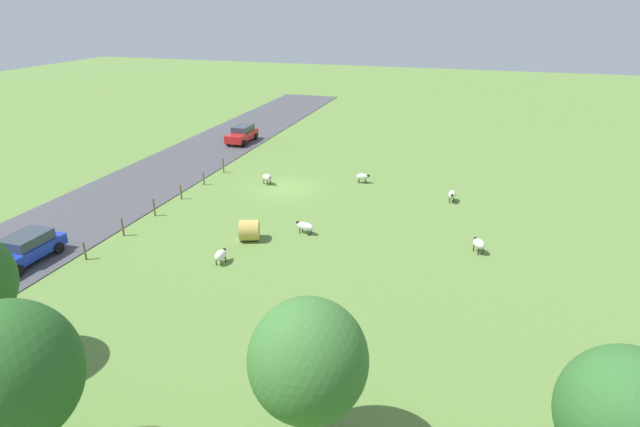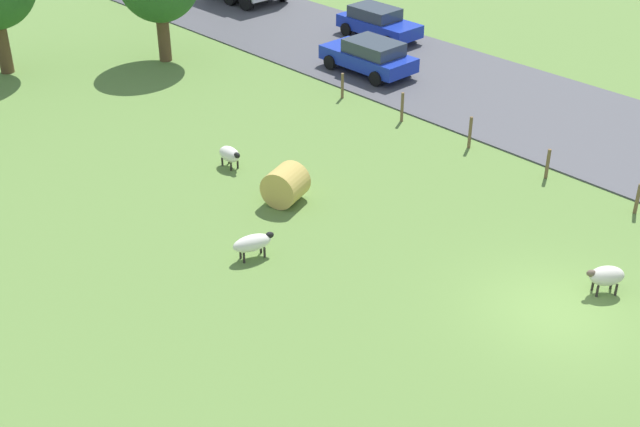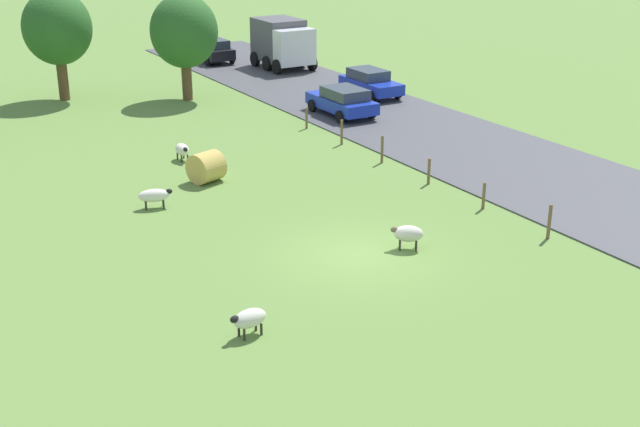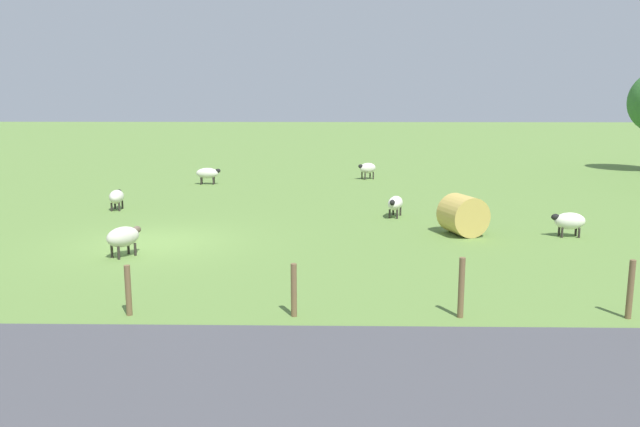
% 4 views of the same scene
% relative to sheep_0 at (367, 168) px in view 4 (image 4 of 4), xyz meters
% --- Properties ---
extents(ground_plane, '(160.00, 160.00, 0.00)m').
position_rel_sheep_0_xyz_m(ground_plane, '(14.36, -7.02, -0.57)').
color(ground_plane, olive).
extents(sheep_0, '(0.93, 1.06, 0.84)m').
position_rel_sheep_0_xyz_m(sheep_0, '(0.00, 0.00, 0.00)').
color(sheep_0, silver).
rests_on(sheep_0, ground_plane).
extents(sheep_1, '(0.54, 1.19, 0.80)m').
position_rel_sheep_0_xyz_m(sheep_1, '(2.04, -7.85, -0.03)').
color(sheep_1, silver).
rests_on(sheep_1, ground_plane).
extents(sheep_2, '(1.10, 1.01, 0.83)m').
position_rel_sheep_0_xyz_m(sheep_2, '(16.05, -7.46, -0.02)').
color(sheep_2, beige).
rests_on(sheep_2, ground_plane).
extents(sheep_3, '(1.31, 0.80, 0.75)m').
position_rel_sheep_0_xyz_m(sheep_3, '(10.23, 0.45, -0.07)').
color(sheep_3, silver).
rests_on(sheep_3, ground_plane).
extents(sheep_4, '(0.54, 1.05, 0.76)m').
position_rel_sheep_0_xyz_m(sheep_4, '(13.35, 5.50, -0.07)').
color(sheep_4, silver).
rests_on(sheep_4, ground_plane).
extents(sheep_5, '(1.09, 0.59, 0.77)m').
position_rel_sheep_0_xyz_m(sheep_5, '(9.03, -9.98, -0.06)').
color(sheep_5, silver).
rests_on(sheep_5, ground_plane).
extents(hay_bale_0, '(1.50, 1.56, 1.25)m').
position_rel_sheep_0_xyz_m(hay_bale_0, '(13.11, 2.29, 0.05)').
color(hay_bale_0, tan).
rests_on(hay_bale_0, ground_plane).
extents(fence_post_1, '(0.12, 0.12, 1.03)m').
position_rel_sheep_0_xyz_m(fence_post_1, '(20.69, -5.86, -0.05)').
color(fence_post_1, brown).
rests_on(fence_post_1, ground_plane).
extents(fence_post_2, '(0.12, 0.12, 1.08)m').
position_rel_sheep_0_xyz_m(fence_post_2, '(20.69, -2.56, -0.03)').
color(fence_post_2, brown).
rests_on(fence_post_2, ground_plane).
extents(fence_post_3, '(0.12, 0.12, 1.22)m').
position_rel_sheep_0_xyz_m(fence_post_3, '(20.69, 0.74, 0.04)').
color(fence_post_3, brown).
rests_on(fence_post_3, ground_plane).
extents(fence_post_4, '(0.12, 0.12, 1.19)m').
position_rel_sheep_0_xyz_m(fence_post_4, '(20.69, 4.04, 0.03)').
color(fence_post_4, brown).
rests_on(fence_post_4, ground_plane).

